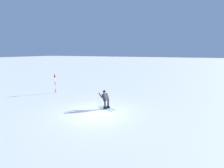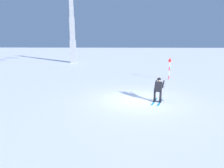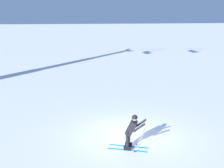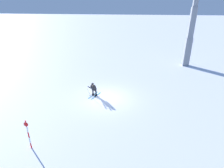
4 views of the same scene
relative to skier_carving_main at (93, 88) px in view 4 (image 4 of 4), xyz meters
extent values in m
plane|color=white|center=(0.18, 1.22, -0.83)|extent=(260.00, 260.00, 0.00)
cube|color=#198CCC|center=(-0.07, 0.21, -0.82)|extent=(1.54, 0.65, 0.01)
cube|color=black|center=(-0.07, 0.21, -0.74)|extent=(0.30, 0.20, 0.16)
cylinder|color=black|center=(-0.07, 0.21, -0.33)|extent=(0.13, 0.13, 0.64)
cube|color=#198CCC|center=(-0.19, -0.11, -0.82)|extent=(1.54, 0.65, 0.01)
cube|color=black|center=(-0.19, -0.11, -0.74)|extent=(0.30, 0.20, 0.16)
cylinder|color=black|center=(-0.19, -0.11, -0.33)|extent=(0.13, 0.13, 0.64)
cube|color=black|center=(-0.01, 0.00, 0.08)|extent=(0.60, 0.56, 0.65)
sphere|color=beige|center=(0.11, -0.04, 0.48)|extent=(0.21, 0.21, 0.21)
sphere|color=black|center=(0.11, -0.04, 0.51)|extent=(0.23, 0.23, 0.23)
cylinder|color=black|center=(0.38, 0.10, 0.20)|extent=(0.48, 0.25, 0.42)
cylinder|color=gray|center=(0.43, 0.13, -0.39)|extent=(0.47, 0.07, 1.10)
cylinder|color=black|center=(0.28, 0.24, -0.78)|extent=(0.07, 0.07, 0.01)
cylinder|color=black|center=(0.22, -0.33, 0.20)|extent=(0.48, 0.25, 0.42)
cylinder|color=gray|center=(0.24, -0.38, -0.39)|extent=(0.40, 0.29, 1.10)
cylinder|color=black|center=(0.06, -0.37, -0.78)|extent=(0.07, 0.07, 0.01)
cube|color=gray|center=(-11.12, 11.00, 1.13)|extent=(0.82, 0.82, 3.91)
cube|color=gray|center=(-11.12, 11.00, 5.04)|extent=(0.69, 0.69, 3.91)
cylinder|color=red|center=(7.32, -2.33, -0.62)|extent=(0.07, 0.07, 0.41)
cylinder|color=white|center=(7.32, -2.33, -0.21)|extent=(0.07, 0.07, 0.41)
cylinder|color=red|center=(7.32, -2.33, 0.21)|extent=(0.07, 0.07, 0.41)
cylinder|color=white|center=(7.32, -2.33, 0.62)|extent=(0.07, 0.07, 0.41)
cylinder|color=red|center=(7.32, -2.33, 1.04)|extent=(0.07, 0.07, 0.41)
cylinder|color=red|center=(7.34, -2.33, 0.99)|extent=(0.02, 0.28, 0.28)
camera|label=1|loc=(-5.91, 11.60, 3.64)|focal=27.18mm
camera|label=2|loc=(-11.44, 2.15, 2.67)|focal=30.98mm
camera|label=3|loc=(-2.36, -10.46, 4.51)|focal=46.44mm
camera|label=4|loc=(15.41, 3.84, 7.53)|focal=29.35mm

